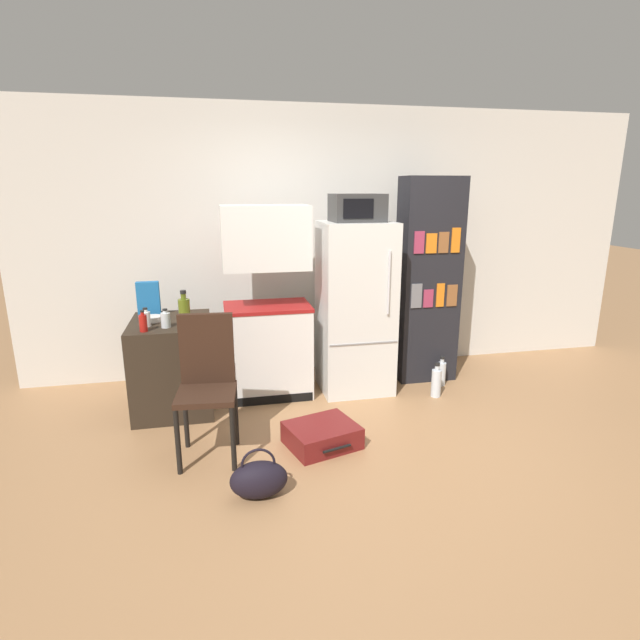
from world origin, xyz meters
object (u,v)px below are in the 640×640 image
bottle_olive_oil (185,313)px  bookshelf (428,281)px  bottle_clear_short (166,320)px  water_bottle_middle (436,382)px  bottle_ketchup_red (143,323)px  suitcase_large_flat (322,435)px  side_table (173,365)px  handbag (259,479)px  chair (207,374)px  refrigerator (355,308)px  microwave (357,208)px  bowl (153,319)px  cereal_box (148,299)px  bottle_milk_white (146,319)px  kitchen_hutch (267,312)px  water_bottle_front (441,373)px

bottle_olive_oil → bookshelf: bearing=13.1°
bottle_clear_short → water_bottle_middle: bottle_clear_short is taller
bottle_ketchup_red → suitcase_large_flat: bottle_ketchup_red is taller
side_table → bottle_clear_short: bearing=-92.9°
suitcase_large_flat → handbag: handbag is taller
chair → water_bottle_middle: (2.04, 0.59, -0.46)m
refrigerator → microwave: 0.91m
bowl → cereal_box: bearing=102.4°
bottle_olive_oil → bottle_ketchup_red: (-0.32, 0.01, -0.06)m
chair → water_bottle_middle: bearing=21.6°
bottle_milk_white → bottle_ketchup_red: 0.15m
kitchen_hutch → handbag: kitchen_hutch is taller
bottle_milk_white → bottle_clear_short: size_ratio=1.01×
refrigerator → bottle_ketchup_red: refrigerator is taller
bottle_milk_white → microwave: bearing=7.1°
microwave → chair: bearing=-145.0°
bookshelf → bottle_ketchup_red: (-2.59, -0.51, -0.13)m
refrigerator → handbag: size_ratio=4.39×
bowl → suitcase_large_flat: size_ratio=0.27×
bottle_ketchup_red → water_bottle_front: bearing=5.6°
kitchen_hutch → bookshelf: size_ratio=0.87×
bottle_olive_oil → bottle_milk_white: bearing=152.1°
bookshelf → water_bottle_middle: (-0.08, -0.49, -0.85)m
side_table → microwave: 2.11m
suitcase_large_flat → bottle_clear_short: bearing=130.5°
bowl → bookshelf: bearing=4.6°
microwave → handbag: size_ratio=1.26×
water_bottle_middle → microwave: bearing=152.3°
kitchen_hutch → cereal_box: kitchen_hutch is taller
bottle_milk_white → bottle_ketchup_red: (-0.00, -0.15, 0.01)m
suitcase_large_flat → water_bottle_middle: size_ratio=1.80×
microwave → cereal_box: size_ratio=1.52×
side_table → water_bottle_front: 2.52m
suitcase_large_flat → handbag: size_ratio=1.64×
suitcase_large_flat → bookshelf: bearing=25.3°
bottle_milk_white → cereal_box: (-0.01, 0.37, 0.08)m
bottle_ketchup_red → bottle_clear_short: bottle_ketchup_red is taller
bottle_olive_oil → bowl: size_ratio=2.01×
handbag → chair: bearing=114.7°
side_table → kitchen_hutch: kitchen_hutch is taller
kitchen_hutch → microwave: (0.81, -0.04, 0.91)m
bottle_clear_short → cereal_box: 0.48m
chair → water_bottle_middle: 2.17m
bottle_clear_short → water_bottle_front: 2.62m
side_table → bottle_ketchup_red: (-0.17, -0.29, 0.46)m
microwave → bottle_clear_short: microwave is taller
refrigerator → bottle_milk_white: bearing=-172.8°
side_table → cereal_box: bearing=127.9°
bottle_milk_white → chair: bearing=-56.7°
water_bottle_front → bottle_olive_oil: bearing=-173.3°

